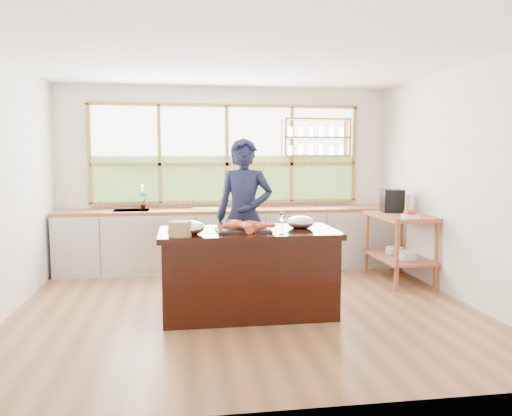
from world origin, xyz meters
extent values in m
plane|color=#98623E|center=(0.00, 0.00, 0.00)|extent=(5.00, 5.00, 0.00)
cube|color=white|center=(0.00, 2.25, 1.35)|extent=(5.00, 0.02, 2.70)
cube|color=white|center=(0.00, -2.25, 1.35)|extent=(5.00, 0.02, 2.70)
cube|color=white|center=(2.50, 0.00, 1.35)|extent=(0.02, 4.50, 2.70)
cube|color=white|center=(0.00, 0.00, 2.70)|extent=(5.00, 4.50, 0.02)
cube|color=#B18438|center=(0.00, 2.22, 1.70)|extent=(4.05, 0.06, 1.50)
cube|color=white|center=(0.00, 2.24, 2.05)|extent=(3.98, 0.01, 0.75)
cube|color=#33531C|center=(0.00, 2.24, 1.32)|extent=(3.98, 0.01, 0.70)
cube|color=#B18438|center=(1.35, 2.11, 2.23)|extent=(1.00, 0.28, 0.03)
cube|color=#B18438|center=(1.35, 2.11, 1.95)|extent=(1.00, 0.28, 0.03)
cube|color=#B18438|center=(1.35, 2.11, 1.67)|extent=(1.00, 0.28, 0.03)
cube|color=#B18438|center=(0.85, 2.11, 1.95)|extent=(0.03, 0.28, 0.55)
cube|color=#B18438|center=(1.85, 2.11, 1.95)|extent=(0.03, 0.28, 0.55)
cube|color=beige|center=(0.00, 1.94, 0.42)|extent=(4.90, 0.62, 0.85)
cube|color=#B5B7BC|center=(-1.10, 1.62, 0.43)|extent=(0.60, 0.01, 0.72)
cube|color=#A85C36|center=(0.00, 1.94, 0.88)|extent=(4.90, 0.62, 0.05)
cube|color=#B5B7BC|center=(-1.40, 1.94, 0.82)|extent=(0.50, 0.42, 0.16)
cube|color=#A85C36|center=(2.45, 0.40, 0.45)|extent=(0.04, 0.04, 0.90)
cube|color=#A85C36|center=(2.45, 1.40, 0.45)|extent=(0.04, 0.04, 0.90)
cube|color=#A85C36|center=(1.93, 0.40, 0.45)|extent=(0.04, 0.04, 0.90)
cube|color=#A85C36|center=(1.93, 1.40, 0.45)|extent=(0.04, 0.04, 0.90)
cube|color=#A85C36|center=(2.19, 0.90, 0.32)|extent=(0.62, 1.10, 0.03)
cube|color=#A85C36|center=(2.19, 0.90, 0.88)|extent=(0.62, 1.10, 0.05)
cylinder|color=silver|center=(2.19, 0.65, 0.39)|extent=(0.24, 0.24, 0.11)
cylinder|color=silver|center=(2.19, 1.05, 0.38)|extent=(0.24, 0.24, 0.09)
cube|color=black|center=(0.00, -0.20, 0.42)|extent=(1.77, 0.82, 0.84)
cube|color=black|center=(0.00, -0.20, 0.87)|extent=(1.85, 0.90, 0.06)
imported|color=#151934|center=(0.06, 0.60, 0.94)|extent=(0.78, 0.62, 1.88)
imported|color=slate|center=(-1.24, 2.00, 1.03)|extent=(0.16, 0.13, 0.27)
cube|color=#58AC30|center=(-0.33, 1.94, 0.91)|extent=(0.46, 0.39, 0.01)
cube|color=black|center=(2.19, 1.17, 1.06)|extent=(0.32, 0.34, 0.31)
cylinder|color=#96B853|center=(2.24, 0.80, 1.04)|extent=(0.08, 0.08, 0.27)
cylinder|color=silver|center=(2.14, 0.50, 0.93)|extent=(0.23, 0.23, 0.05)
sphere|color=#B12F1E|center=(2.19, 0.50, 0.97)|extent=(0.07, 0.07, 0.07)
sphere|color=#B12F1E|center=(2.16, 0.55, 0.97)|extent=(0.07, 0.07, 0.07)
sphere|color=#B12F1E|center=(2.10, 0.53, 0.97)|extent=(0.07, 0.07, 0.07)
sphere|color=#B12F1E|center=(2.10, 0.47, 0.97)|extent=(0.07, 0.07, 0.07)
sphere|color=#B12F1E|center=(2.16, 0.45, 0.97)|extent=(0.07, 0.07, 0.07)
cube|color=black|center=(-0.06, -0.24, 0.91)|extent=(0.56, 0.42, 0.02)
ellipsoid|color=#E44A1B|center=(-0.18, -0.29, 0.96)|extent=(0.23, 0.15, 0.08)
ellipsoid|color=#E44A1B|center=(0.02, -0.22, 0.96)|extent=(0.23, 0.14, 0.08)
ellipsoid|color=#E44A1B|center=(0.12, -0.34, 0.96)|extent=(0.21, 0.21, 0.08)
ellipsoid|color=#E44A1B|center=(-0.11, -0.12, 0.96)|extent=(0.18, 0.23, 0.08)
ellipsoid|color=#E44A1B|center=(-0.04, -0.38, 0.96)|extent=(0.11, 0.22, 0.08)
ellipsoid|color=#B5B7BC|center=(-0.62, -0.39, 0.96)|extent=(0.31, 0.31, 0.15)
ellipsoid|color=#B5B7BC|center=(0.58, -0.13, 0.96)|extent=(0.29, 0.29, 0.14)
cylinder|color=white|center=(0.29, -0.52, 0.90)|extent=(0.06, 0.06, 0.01)
cylinder|color=white|center=(0.29, -0.52, 0.97)|extent=(0.01, 0.01, 0.13)
ellipsoid|color=white|center=(0.29, -0.52, 1.07)|extent=(0.08, 0.08, 0.10)
cylinder|color=#B58749|center=(-0.71, -0.49, 0.97)|extent=(0.23, 0.23, 0.14)
cylinder|color=white|center=(-0.78, -0.08, 0.94)|extent=(0.13, 0.31, 0.08)
camera|label=1|loc=(-0.69, -5.32, 1.67)|focal=35.00mm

